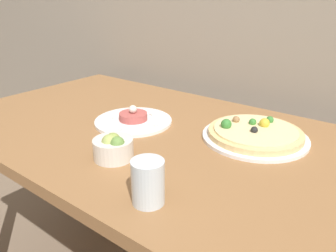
# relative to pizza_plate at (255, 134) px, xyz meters

# --- Properties ---
(dining_table) EXTENTS (1.41, 0.82, 0.79)m
(dining_table) POSITION_rel_pizza_plate_xyz_m (-0.30, -0.13, -0.12)
(dining_table) COLOR olive
(dining_table) RESTS_ON ground_plane
(pizza_plate) EXTENTS (0.31, 0.31, 0.06)m
(pizza_plate) POSITION_rel_pizza_plate_xyz_m (0.00, 0.00, 0.00)
(pizza_plate) COLOR white
(pizza_plate) RESTS_ON dining_table
(tartare_plate) EXTENTS (0.26, 0.26, 0.06)m
(tartare_plate) POSITION_rel_pizza_plate_xyz_m (-0.38, -0.13, -0.01)
(tartare_plate) COLOR white
(tartare_plate) RESTS_ON dining_table
(small_bowl) EXTENTS (0.11, 0.11, 0.07)m
(small_bowl) POSITION_rel_pizza_plate_xyz_m (-0.24, -0.35, 0.02)
(small_bowl) COLOR silver
(small_bowl) RESTS_ON dining_table
(drinking_glass) EXTENTS (0.07, 0.07, 0.10)m
(drinking_glass) POSITION_rel_pizza_plate_xyz_m (-0.04, -0.44, 0.03)
(drinking_glass) COLOR silver
(drinking_glass) RESTS_ON dining_table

